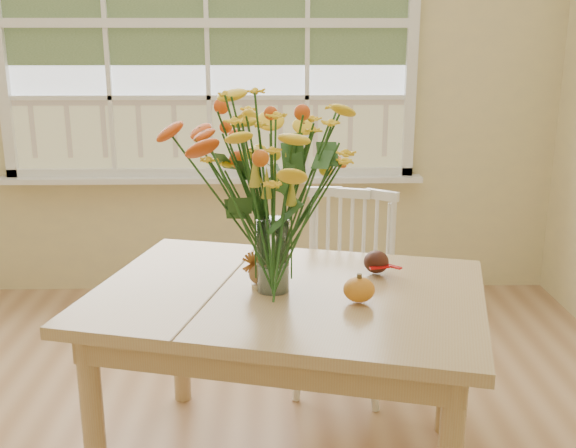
{
  "coord_description": "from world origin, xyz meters",
  "views": [
    {
      "loc": [
        0.36,
        -1.61,
        1.48
      ],
      "look_at": [
        0.4,
        0.49,
        0.9
      ],
      "focal_mm": 42.0,
      "sensor_mm": 36.0,
      "label": 1
    }
  ],
  "objects": [
    {
      "name": "flower_vase",
      "position": [
        0.35,
        0.47,
        1.03
      ],
      "size": [
        0.5,
        0.5,
        0.59
      ],
      "color": "white",
      "rests_on": "dining_table"
    },
    {
      "name": "windsor_chair",
      "position": [
        0.67,
        1.09,
        0.47
      ],
      "size": [
        0.48,
        0.47,
        0.84
      ],
      "rotation": [
        0.0,
        0.0,
        -0.3
      ],
      "color": "white",
      "rests_on": "floor"
    },
    {
      "name": "window",
      "position": [
        0.0,
        2.21,
        1.53
      ],
      "size": [
        2.42,
        0.12,
        1.74
      ],
      "color": "silver",
      "rests_on": "wall_back"
    },
    {
      "name": "dining_table",
      "position": [
        0.4,
        0.47,
        0.58
      ],
      "size": [
        1.44,
        1.18,
        0.68
      ],
      "rotation": [
        0.0,
        0.0,
        -0.25
      ],
      "color": "tan",
      "rests_on": "floor"
    },
    {
      "name": "wall_back",
      "position": [
        0.0,
        2.25,
        1.35
      ],
      "size": [
        4.0,
        0.02,
        2.7
      ],
      "primitive_type": "cube",
      "color": "beige",
      "rests_on": "floor"
    },
    {
      "name": "pumpkin",
      "position": [
        0.62,
        0.35,
        0.71
      ],
      "size": [
        0.1,
        0.1,
        0.08
      ],
      "primitive_type": "ellipsoid",
      "color": "#C37017",
      "rests_on": "dining_table"
    },
    {
      "name": "dark_gourd",
      "position": [
        0.72,
        0.62,
        0.71
      ],
      "size": [
        0.13,
        0.1,
        0.08
      ],
      "color": "#38160F",
      "rests_on": "dining_table"
    },
    {
      "name": "turkey_figurine",
      "position": [
        0.32,
        0.5,
        0.72
      ],
      "size": [
        0.09,
        0.07,
        0.11
      ],
      "rotation": [
        0.0,
        0.0,
        0.09
      ],
      "color": "#CCB78C",
      "rests_on": "dining_table"
    }
  ]
}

